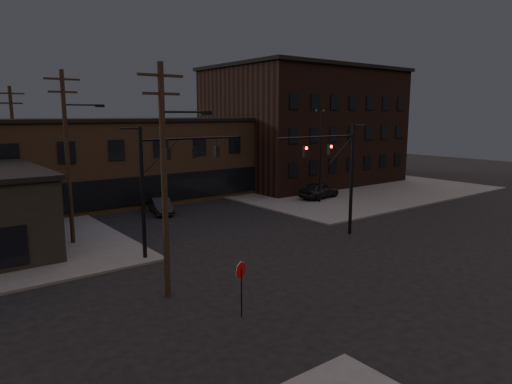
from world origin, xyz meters
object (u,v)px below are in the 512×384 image
at_px(stop_sign, 241,276).
at_px(parked_car_lot_a, 319,190).
at_px(traffic_signal_near, 341,168).
at_px(parked_car_lot_b, 279,182).
at_px(car_crossing, 161,206).
at_px(traffic_signal_far, 162,176).

height_order(stop_sign, parked_car_lot_a, stop_sign).
xyz_separation_m(traffic_signal_near, parked_car_lot_a, (9.15, 11.07, -3.94)).
height_order(traffic_signal_near, parked_car_lot_b, traffic_signal_near).
bearing_deg(parked_car_lot_b, car_crossing, 106.47).
distance_m(traffic_signal_far, parked_car_lot_a, 22.89).
xyz_separation_m(parked_car_lot_b, car_crossing, (-16.89, -3.80, -0.12)).
height_order(traffic_signal_far, parked_car_lot_a, traffic_signal_far).
xyz_separation_m(traffic_signal_near, stop_sign, (-13.36, -6.49, -3.09)).
height_order(traffic_signal_near, car_crossing, traffic_signal_near).
height_order(parked_car_lot_a, parked_car_lot_b, parked_car_lot_a).
distance_m(traffic_signal_far, parked_car_lot_b, 27.18).
xyz_separation_m(traffic_signal_far, parked_car_lot_a, (21.22, 7.57, -4.02)).
relative_size(parked_car_lot_b, car_crossing, 1.09).
distance_m(traffic_signal_near, traffic_signal_far, 12.57).
xyz_separation_m(parked_car_lot_a, car_crossing, (-15.94, 3.77, -0.28)).
height_order(stop_sign, parked_car_lot_b, stop_sign).
distance_m(stop_sign, parked_car_lot_a, 28.56).
distance_m(parked_car_lot_a, car_crossing, 16.38).
distance_m(parked_car_lot_a, parked_car_lot_b, 7.63).
bearing_deg(traffic_signal_near, car_crossing, 114.57).
distance_m(traffic_signal_far, car_crossing, 13.24).
bearing_deg(stop_sign, traffic_signal_far, 82.68).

